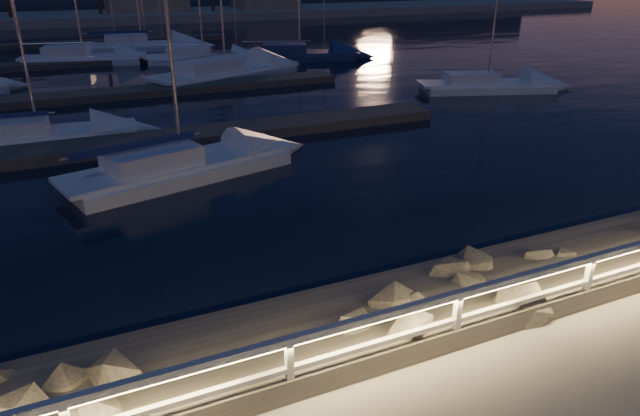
# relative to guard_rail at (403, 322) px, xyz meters

# --- Properties ---
(ground) EXTENTS (400.00, 400.00, 0.00)m
(ground) POSITION_rel_guard_rail_xyz_m (0.07, 0.00, -0.77)
(ground) COLOR gray
(ground) RESTS_ON ground
(harbor_water) EXTENTS (400.00, 440.00, 0.60)m
(harbor_water) POSITION_rel_guard_rail_xyz_m (0.07, 31.22, -1.74)
(harbor_water) COLOR black
(harbor_water) RESTS_ON ground
(guard_rail) EXTENTS (44.11, 0.12, 1.06)m
(guard_rail) POSITION_rel_guard_rail_xyz_m (0.00, 0.00, 0.00)
(guard_rail) COLOR silver
(guard_rail) RESTS_ON ground
(riprap) EXTENTS (34.38, 2.82, 1.34)m
(riprap) POSITION_rel_guard_rail_xyz_m (5.82, 1.85, -1.07)
(riprap) COLOR slate
(riprap) RESTS_ON ground
(floating_docks) EXTENTS (22.00, 36.00, 0.40)m
(floating_docks) POSITION_rel_guard_rail_xyz_m (0.07, 32.50, -1.17)
(floating_docks) COLOR #5A514A
(floating_docks) RESTS_ON ground
(far_shore) EXTENTS (160.00, 14.00, 5.20)m
(far_shore) POSITION_rel_guard_rail_xyz_m (-0.06, 74.05, -0.48)
(far_shore) COLOR gray
(far_shore) RESTS_ON ground
(sailboat_b) EXTENTS (8.12, 4.16, 13.34)m
(sailboat_b) POSITION_rel_guard_rail_xyz_m (-1.21, 11.95, -0.93)
(sailboat_b) COLOR white
(sailboat_b) RESTS_ON ground
(sailboat_c) EXTENTS (7.51, 2.78, 12.48)m
(sailboat_c) POSITION_rel_guard_rail_xyz_m (-5.52, 18.18, -0.97)
(sailboat_c) COLOR white
(sailboat_c) RESTS_ON ground
(sailboat_d) EXTENTS (8.00, 4.62, 13.07)m
(sailboat_d) POSITION_rel_guard_rail_xyz_m (17.49, 19.11, -0.98)
(sailboat_d) COLOR white
(sailboat_d) RESTS_ON ground
(sailboat_g) EXTENTS (8.18, 5.38, 13.60)m
(sailboat_g) POSITION_rel_guard_rail_xyz_m (5.38, 35.53, -0.95)
(sailboat_g) COLOR white
(sailboat_g) RESTS_ON ground
(sailboat_h) EXTENTS (10.45, 6.54, 17.20)m
(sailboat_h) POSITION_rel_guard_rail_xyz_m (5.05, 28.68, -0.90)
(sailboat_h) COLOR white
(sailboat_h) RESTS_ON ground
(sailboat_j) EXTENTS (8.80, 4.39, 14.45)m
(sailboat_j) POSITION_rel_guard_rail_xyz_m (-2.51, 38.82, -0.91)
(sailboat_j) COLOR white
(sailboat_j) RESTS_ON ground
(sailboat_k) EXTENTS (9.54, 3.87, 15.75)m
(sailboat_k) POSITION_rel_guard_rail_xyz_m (2.39, 44.52, -0.90)
(sailboat_k) COLOR white
(sailboat_k) RESTS_ON ground
(sailboat_l) EXTENTS (9.12, 5.26, 14.90)m
(sailboat_l) POSITION_rel_guard_rail_xyz_m (12.41, 34.40, -0.94)
(sailboat_l) COLOR navy
(sailboat_l) RESTS_ON ground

